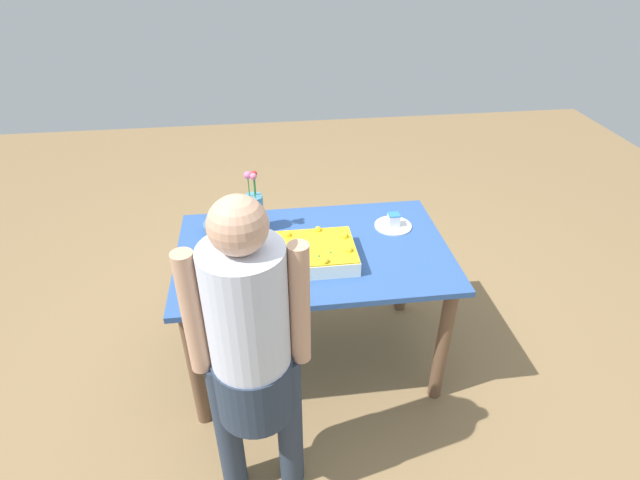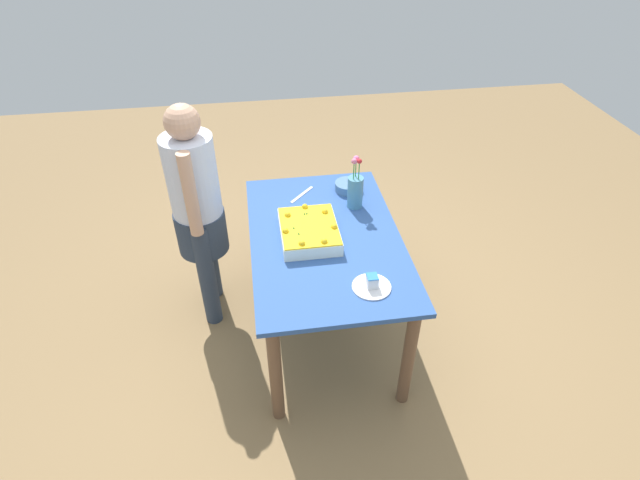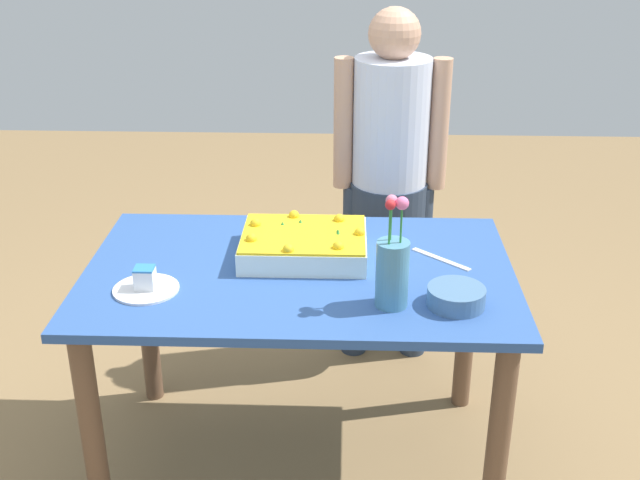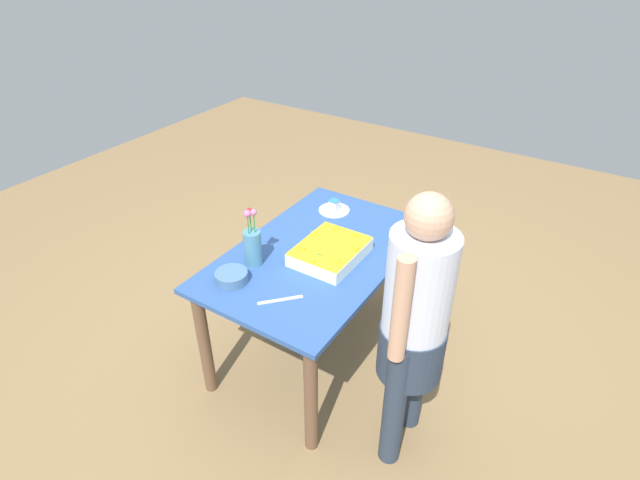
{
  "view_description": "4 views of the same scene",
  "coord_description": "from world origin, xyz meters",
  "views": [
    {
      "loc": [
        0.23,
        2.09,
        2.21
      ],
      "look_at": [
        -0.04,
        -0.02,
        0.81
      ],
      "focal_mm": 28.0,
      "sensor_mm": 36.0,
      "label": 1
    },
    {
      "loc": [
        -2.28,
        0.38,
        2.53
      ],
      "look_at": [
        -0.07,
        0.04,
        0.8
      ],
      "focal_mm": 28.0,
      "sensor_mm": 36.0,
      "label": 2
    },
    {
      "loc": [
        0.15,
        -2.32,
        1.93
      ],
      "look_at": [
        0.07,
        0.06,
        0.85
      ],
      "focal_mm": 45.0,
      "sensor_mm": 36.0,
      "label": 3
    },
    {
      "loc": [
        1.99,
        1.29,
        2.38
      ],
      "look_at": [
        -0.03,
        -0.0,
        0.83
      ],
      "focal_mm": 28.0,
      "sensor_mm": 36.0,
      "label": 4
    }
  ],
  "objects": [
    {
      "name": "fruit_bowl",
      "position": [
        0.48,
        -0.23,
        0.8
      ],
      "size": [
        0.17,
        0.17,
        0.06
      ],
      "primitive_type": "cylinder",
      "color": "#4A7096",
      "rests_on": "dining_table"
    },
    {
      "name": "ground_plane",
      "position": [
        0.0,
        0.0,
        0.0
      ],
      "size": [
        8.0,
        8.0,
        0.0
      ],
      "primitive_type": "plane",
      "color": "olive"
    },
    {
      "name": "flower_vase",
      "position": [
        0.29,
        -0.23,
        0.89
      ],
      "size": [
        0.1,
        0.1,
        0.35
      ],
      "color": "teal",
      "rests_on": "dining_table"
    },
    {
      "name": "dining_table",
      "position": [
        0.0,
        0.0,
        0.65
      ],
      "size": [
        1.39,
        0.87,
        0.77
      ],
      "color": "#2F5395",
      "rests_on": "ground_plane"
    },
    {
      "name": "person_standing",
      "position": [
        0.32,
        0.74,
        0.85
      ],
      "size": [
        0.45,
        0.31,
        1.49
      ],
      "rotation": [
        0.0,
        0.0,
        -1.57
      ],
      "color": "#2B384B",
      "rests_on": "ground_plane"
    },
    {
      "name": "serving_plate_with_slice",
      "position": [
        -0.46,
        -0.17,
        0.79
      ],
      "size": [
        0.2,
        0.2,
        0.08
      ],
      "color": "white",
      "rests_on": "dining_table"
    },
    {
      "name": "cake_knife",
      "position": [
        0.47,
        0.08,
        0.77
      ],
      "size": [
        0.18,
        0.17,
        0.0
      ],
      "primitive_type": "cube",
      "rotation": [
        0.0,
        0.0,
        5.54
      ],
      "color": "silver",
      "rests_on": "dining_table"
    },
    {
      "name": "sheet_cake",
      "position": [
        0.01,
        0.09,
        0.81
      ],
      "size": [
        0.41,
        0.33,
        0.11
      ],
      "color": "white",
      "rests_on": "dining_table"
    }
  ]
}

